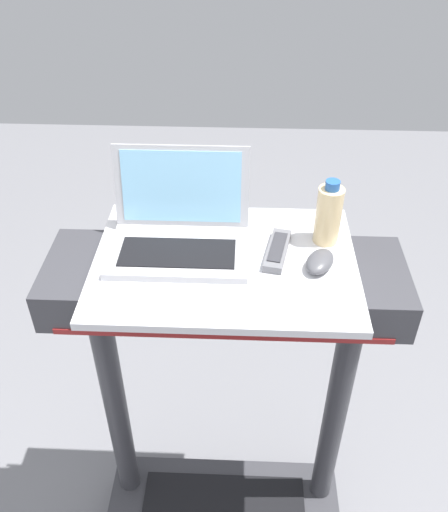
{
  "coord_description": "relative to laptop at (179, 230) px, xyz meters",
  "views": [
    {
      "loc": [
        0.04,
        -0.35,
        2.01
      ],
      "look_at": [
        0.0,
        0.65,
        1.23
      ],
      "focal_mm": 38.75,
      "sensor_mm": 36.0,
      "label": 1
    }
  ],
  "objects": [
    {
      "name": "laptop",
      "position": [
        0.0,
        0.0,
        0.0
      ],
      "size": [
        0.34,
        0.25,
        0.23
      ],
      "rotation": [
        0.0,
        0.0,
        -0.01
      ],
      "color": "#B7B7BC",
      "rests_on": "desk_board"
    },
    {
      "name": "tv_remote",
      "position": [
        0.24,
        -0.03,
        -0.04
      ],
      "size": [
        0.08,
        0.17,
        0.02
      ],
      "color": "slate",
      "rests_on": "desk_board"
    },
    {
      "name": "computer_mouse",
      "position": [
        0.34,
        -0.07,
        -0.03
      ],
      "size": [
        0.1,
        0.12,
        0.03
      ],
      "primitive_type": "ellipsoid",
      "rotation": [
        0.0,
        0.0,
        -0.44
      ],
      "color": "#4C4C51",
      "rests_on": "desk_board"
    },
    {
      "name": "water_bottle",
      "position": [
        0.37,
        0.04,
        0.03
      ],
      "size": [
        0.06,
        0.06,
        0.17
      ],
      "color": "beige",
      "rests_on": "desk_board"
    },
    {
      "name": "desk_board",
      "position": [
        0.11,
        -0.05,
        -0.06
      ],
      "size": [
        0.64,
        0.47,
        0.02
      ],
      "primitive_type": "cube",
      "color": "silver",
      "rests_on": "treadmill_base"
    }
  ]
}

